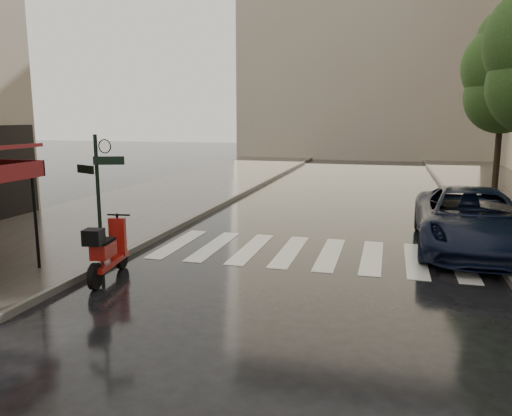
% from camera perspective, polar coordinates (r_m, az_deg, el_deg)
% --- Properties ---
extents(ground, '(120.00, 120.00, 0.00)m').
position_cam_1_polar(ground, '(8.77, -20.90, -13.59)').
color(ground, black).
rests_on(ground, ground).
extents(sidewalk_near, '(6.00, 60.00, 0.12)m').
position_cam_1_polar(sidewalk_near, '(20.94, -11.77, 0.77)').
color(sidewalk_near, '#38332D').
rests_on(sidewalk_near, ground).
extents(curb_near, '(0.12, 60.00, 0.16)m').
position_cam_1_polar(curb_near, '(19.77, -3.85, 0.45)').
color(curb_near, '#595651').
rests_on(curb_near, ground).
extents(curb_far, '(0.12, 60.00, 0.16)m').
position_cam_1_polar(curb_far, '(18.90, 22.61, -0.78)').
color(curb_far, '#595651').
rests_on(curb_far, ground).
extents(crosswalk, '(7.85, 3.20, 0.01)m').
position_cam_1_polar(crosswalk, '(13.03, 6.15, -5.09)').
color(crosswalk, silver).
rests_on(crosswalk, ground).
extents(signpost, '(1.17, 0.29, 3.10)m').
position_cam_1_polar(signpost, '(11.32, -17.56, 1.60)').
color(signpost, black).
rests_on(signpost, ground).
extents(backdrop_building, '(22.00, 6.00, 20.00)m').
position_cam_1_polar(backdrop_building, '(44.94, 13.17, 18.42)').
color(backdrop_building, tan).
rests_on(backdrop_building, ground).
extents(tree_far, '(3.80, 3.80, 8.16)m').
position_cam_1_polar(tree_far, '(25.95, 26.51, 13.69)').
color(tree_far, black).
rests_on(tree_far, sidewalk_far).
extents(scooter, '(0.67, 1.97, 1.30)m').
position_cam_1_polar(scooter, '(11.20, -16.65, -4.87)').
color(scooter, black).
rests_on(scooter, ground).
extents(parked_car, '(2.80, 5.88, 1.62)m').
position_cam_1_polar(parked_car, '(14.23, 23.36, -1.25)').
color(parked_car, black).
rests_on(parked_car, ground).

